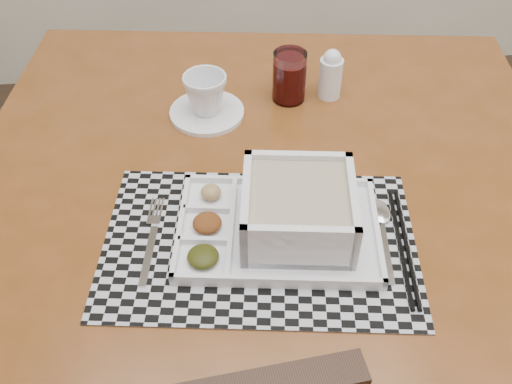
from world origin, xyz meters
TOP-DOWN VIEW (x-y plane):
  - dining_table at (-0.71, 0.84)m, footprint 1.22×1.22m
  - placemat at (-0.74, 0.72)m, footprint 0.53×0.38m
  - serving_tray at (-0.69, 0.73)m, footprint 0.35×0.26m
  - fork at (-0.91, 0.74)m, footprint 0.04×0.19m
  - spoon at (-0.53, 0.74)m, footprint 0.04×0.18m
  - chopsticks at (-0.51, 0.68)m, footprint 0.05×0.24m
  - saucer at (-0.81, 1.06)m, footprint 0.15×0.15m
  - cup at (-0.81, 1.06)m, footprint 0.09×0.09m
  - juice_glass at (-0.63, 1.10)m, footprint 0.07×0.07m
  - creamer_bottle at (-0.55, 1.11)m, footprint 0.05×0.05m

SIDE VIEW (x-z plane):
  - dining_table at x=-0.71m, z-range 0.32..1.14m
  - placemat at x=-0.74m, z-range 0.82..0.82m
  - fork at x=-0.91m, z-range 0.82..0.82m
  - saucer at x=-0.81m, z-range 0.82..0.83m
  - spoon at x=-0.53m, z-range 0.82..0.83m
  - chopsticks at x=-0.51m, z-range 0.82..0.83m
  - serving_tray at x=-0.69m, z-range 0.81..0.90m
  - juice_glass at x=-0.63m, z-range 0.81..0.92m
  - cup at x=-0.81m, z-range 0.83..0.91m
  - creamer_bottle at x=-0.55m, z-range 0.81..0.92m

